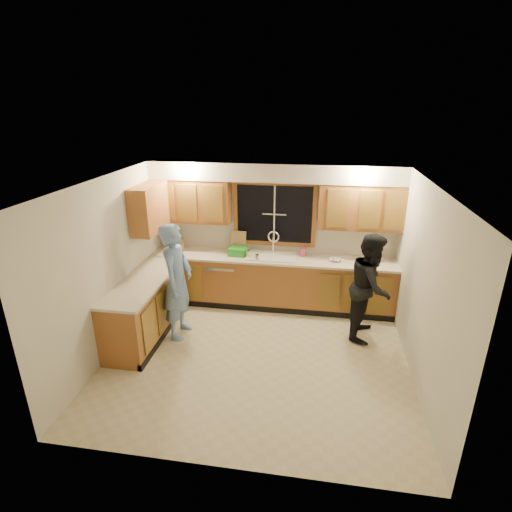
{
  "coord_description": "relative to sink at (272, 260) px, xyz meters",
  "views": [
    {
      "loc": [
        0.74,
        -4.77,
        3.42
      ],
      "look_at": [
        -0.13,
        0.65,
        1.29
      ],
      "focal_mm": 28.0,
      "sensor_mm": 36.0,
      "label": 1
    }
  ],
  "objects": [
    {
      "name": "upper_cabinets_left",
      "position": [
        -1.43,
        0.13,
        0.96
      ],
      "size": [
        1.35,
        0.33,
        0.75
      ],
      "primitive_type": "cube",
      "color": "#A5632F",
      "rests_on": "wall_back"
    },
    {
      "name": "bowl",
      "position": [
        1.08,
        -0.04,
        0.08
      ],
      "size": [
        0.25,
        0.25,
        0.05
      ],
      "primitive_type": "imported",
      "rotation": [
        0.0,
        0.0,
        -0.36
      ],
      "color": "silver",
      "rests_on": "countertop_back"
    },
    {
      "name": "man",
      "position": [
        -1.28,
        -1.2,
        0.04
      ],
      "size": [
        0.45,
        0.67,
        1.8
      ],
      "primitive_type": "imported",
      "rotation": [
        0.0,
        0.0,
        1.54
      ],
      "color": "#6A90C9",
      "rests_on": "floor"
    },
    {
      "name": "soap_bottle",
      "position": [
        0.52,
        0.14,
        0.15
      ],
      "size": [
        0.11,
        0.11,
        0.18
      ],
      "primitive_type": "imported",
      "rotation": [
        0.0,
        0.0,
        -0.43
      ],
      "color": "#D35081",
      "rests_on": "countertop_back"
    },
    {
      "name": "cutting_board",
      "position": [
        -0.63,
        0.2,
        0.24
      ],
      "size": [
        0.28,
        0.11,
        0.36
      ],
      "primitive_type": "cube",
      "rotation": [
        -0.21,
        0.0,
        -0.06
      ],
      "color": "tan",
      "rests_on": "countertop_back"
    },
    {
      "name": "soffit",
      "position": [
        0.0,
        0.12,
        1.49
      ],
      "size": [
        4.2,
        0.35,
        0.3
      ],
      "primitive_type": "cube",
      "color": "silver",
      "rests_on": "wall_back"
    },
    {
      "name": "dishwasher",
      "position": [
        -0.85,
        -0.01,
        -0.45
      ],
      "size": [
        0.6,
        0.56,
        0.82
      ],
      "primitive_type": "cube",
      "color": "white",
      "rests_on": "floor"
    },
    {
      "name": "floor",
      "position": [
        0.0,
        -1.6,
        -0.86
      ],
      "size": [
        4.2,
        4.2,
        0.0
      ],
      "primitive_type": "plane",
      "color": "beige",
      "rests_on": "ground"
    },
    {
      "name": "base_cabinets_left",
      "position": [
        -1.8,
        -1.25,
        -0.42
      ],
      "size": [
        0.6,
        1.9,
        0.88
      ],
      "primitive_type": "cube",
      "color": "#A5632F",
      "rests_on": "ground"
    },
    {
      "name": "dish_crate",
      "position": [
        -0.59,
        -0.0,
        0.12
      ],
      "size": [
        0.32,
        0.3,
        0.14
      ],
      "primitive_type": "cube",
      "rotation": [
        0.0,
        0.0,
        -0.1
      ],
      "color": "green",
      "rests_on": "countertop_back"
    },
    {
      "name": "ceiling",
      "position": [
        0.0,
        -1.6,
        1.64
      ],
      "size": [
        4.2,
        4.2,
        0.0
      ],
      "primitive_type": "plane",
      "rotation": [
        3.14,
        0.0,
        0.0
      ],
      "color": "white"
    },
    {
      "name": "knife_block",
      "position": [
        -1.66,
        0.06,
        0.17
      ],
      "size": [
        0.16,
        0.15,
        0.23
      ],
      "primitive_type": "cube",
      "rotation": [
        0.0,
        0.0,
        0.43
      ],
      "color": "olive",
      "rests_on": "countertop_back"
    },
    {
      "name": "base_cabinets_back",
      "position": [
        0.0,
        -0.0,
        -0.42
      ],
      "size": [
        4.2,
        0.6,
        0.88
      ],
      "primitive_type": "cube",
      "color": "#A5632F",
      "rests_on": "ground"
    },
    {
      "name": "woman",
      "position": [
        1.59,
        -0.75,
        -0.04
      ],
      "size": [
        0.8,
        0.93,
        1.65
      ],
      "primitive_type": "imported",
      "rotation": [
        0.0,
        0.0,
        1.34
      ],
      "color": "black",
      "rests_on": "floor"
    },
    {
      "name": "sink",
      "position": [
        0.0,
        0.0,
        0.0
      ],
      "size": [
        0.86,
        0.52,
        0.57
      ],
      "color": "white",
      "rests_on": "countertop_back"
    },
    {
      "name": "window_frame",
      "position": [
        0.0,
        0.29,
        0.74
      ],
      "size": [
        1.44,
        0.03,
        1.14
      ],
      "color": "black",
      "rests_on": "wall_back"
    },
    {
      "name": "wall_right",
      "position": [
        2.1,
        -1.6,
        0.39
      ],
      "size": [
        0.0,
        3.8,
        3.8
      ],
      "primitive_type": "plane",
      "rotation": [
        1.57,
        0.0,
        -1.57
      ],
      "color": "beige",
      "rests_on": "ground"
    },
    {
      "name": "wall_left",
      "position": [
        -2.1,
        -1.6,
        0.39
      ],
      "size": [
        0.0,
        3.8,
        3.8
      ],
      "primitive_type": "plane",
      "rotation": [
        1.57,
        0.0,
        1.57
      ],
      "color": "beige",
      "rests_on": "ground"
    },
    {
      "name": "wall_back",
      "position": [
        0.0,
        0.3,
        0.39
      ],
      "size": [
        4.2,
        0.0,
        4.2
      ],
      "primitive_type": "plane",
      "rotation": [
        1.57,
        0.0,
        0.0
      ],
      "color": "beige",
      "rests_on": "ground"
    },
    {
      "name": "countertop_left",
      "position": [
        -1.79,
        -1.25,
        0.04
      ],
      "size": [
        0.63,
        1.9,
        0.04
      ],
      "primitive_type": "cube",
      "color": "beige",
      "rests_on": "base_cabinets_left"
    },
    {
      "name": "can_right",
      "position": [
        -0.22,
        -0.23,
        0.11
      ],
      "size": [
        0.06,
        0.06,
        0.11
      ],
      "primitive_type": "cylinder",
      "rotation": [
        0.0,
        0.0,
        -0.01
      ],
      "color": "beige",
      "rests_on": "countertop_back"
    },
    {
      "name": "stove",
      "position": [
        -1.8,
        -1.82,
        -0.41
      ],
      "size": [
        0.58,
        0.75,
        0.9
      ],
      "primitive_type": "cube",
      "color": "white",
      "rests_on": "floor"
    },
    {
      "name": "countertop_back",
      "position": [
        0.0,
        -0.02,
        0.04
      ],
      "size": [
        4.2,
        0.63,
        0.04
      ],
      "primitive_type": "cube",
      "color": "beige",
      "rests_on": "base_cabinets_back"
    },
    {
      "name": "can_left",
      "position": [
        -0.39,
        -0.11,
        0.12
      ],
      "size": [
        0.08,
        0.08,
        0.13
      ],
      "primitive_type": "cylinder",
      "rotation": [
        0.0,
        0.0,
        0.14
      ],
      "color": "beige",
      "rests_on": "countertop_back"
    },
    {
      "name": "upper_cabinets_return",
      "position": [
        -1.94,
        -0.48,
        0.96
      ],
      "size": [
        0.33,
        0.9,
        0.75
      ],
      "primitive_type": "cube",
      "color": "#A5632F",
      "rests_on": "wall_left"
    },
    {
      "name": "upper_cabinets_right",
      "position": [
        1.43,
        0.13,
        0.96
      ],
      "size": [
        1.35,
        0.33,
        0.75
      ],
      "primitive_type": "cube",
      "color": "#A5632F",
      "rests_on": "wall_back"
    }
  ]
}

